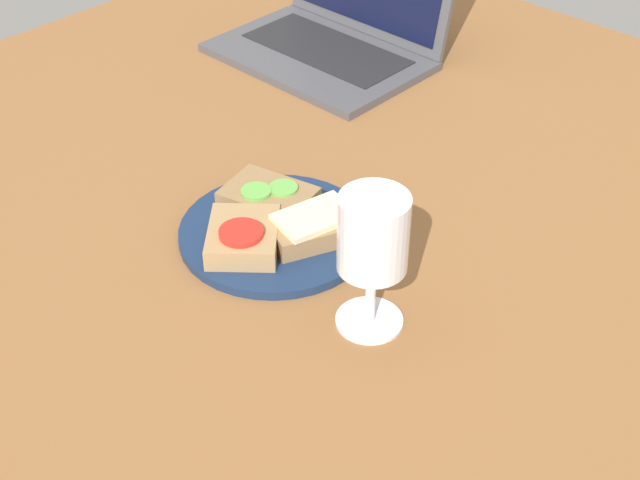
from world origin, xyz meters
The scene contains 7 objects.
wooden_table centered at (0.00, 0.00, 1.50)cm, with size 140.00×140.00×3.00cm, color brown.
plate centered at (-1.15, -6.52, 3.55)cm, with size 22.18×22.18×1.10cm, color navy.
sandwich_with_cucumber centered at (-4.99, -3.91, 5.25)cm, with size 11.56×9.38×2.59cm.
sandwich_with_tomato centered at (-1.43, -11.24, 5.47)cm, with size 11.82×11.94×3.12cm.
sandwich_with_cheese centered at (3.04, -4.49, 5.56)cm, with size 10.09×11.98×3.07cm.
wine_glass centered at (15.91, -10.00, 13.33)cm, with size 6.95×6.95×15.36cm.
laptop centered at (-28.07, 33.84, 7.91)cm, with size 31.60×25.14×21.47cm.
Camera 1 is at (57.77, -61.72, 65.20)cm, focal length 50.00 mm.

